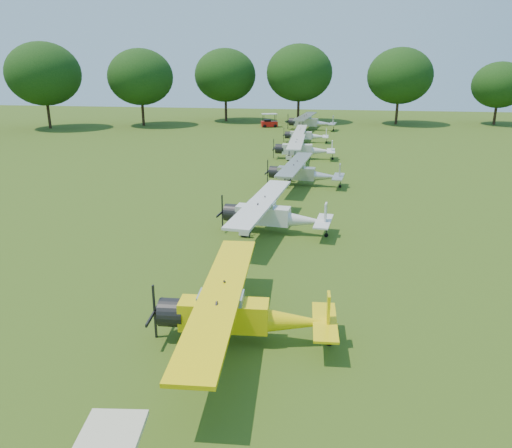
{
  "coord_description": "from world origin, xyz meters",
  "views": [
    {
      "loc": [
        3.5,
        -30.71,
        10.37
      ],
      "look_at": [
        -0.47,
        -3.95,
        1.4
      ],
      "focal_mm": 35.0,
      "sensor_mm": 36.0,
      "label": 1
    }
  ],
  "objects": [
    {
      "name": "ground",
      "position": [
        0.0,
        0.0,
        0.0
      ],
      "size": [
        160.0,
        160.0,
        0.0
      ],
      "primitive_type": "plane",
      "color": "#304F13",
      "rests_on": "ground"
    },
    {
      "name": "tree_belt",
      "position": [
        3.57,
        0.16,
        8.03
      ],
      "size": [
        137.36,
        130.27,
        14.52
      ],
      "color": "black",
      "rests_on": "ground"
    },
    {
      "name": "aircraft_2",
      "position": [
        0.34,
        -14.12,
        1.3
      ],
      "size": [
        7.1,
        11.31,
        2.23
      ],
      "rotation": [
        0.0,
        0.0,
        0.05
      ],
      "color": "yellow",
      "rests_on": "ground"
    },
    {
      "name": "aircraft_3",
      "position": [
        0.09,
        -1.28,
        1.29
      ],
      "size": [
        7.07,
        11.24,
        2.21
      ],
      "rotation": [
        0.0,
        0.0,
        -0.11
      ],
      "color": "silver",
      "rests_on": "ground"
    },
    {
      "name": "aircraft_4",
      "position": [
        1.27,
        11.29,
        1.22
      ],
      "size": [
        6.68,
        10.63,
        2.09
      ],
      "rotation": [
        0.0,
        0.0,
        -0.1
      ],
      "color": "silver",
      "rests_on": "ground"
    },
    {
      "name": "aircraft_5",
      "position": [
        0.52,
        23.32,
        1.24
      ],
      "size": [
        6.75,
        10.71,
        2.12
      ],
      "rotation": [
        0.0,
        0.0,
        0.01
      ],
      "color": "silver",
      "rests_on": "ground"
    },
    {
      "name": "aircraft_6",
      "position": [
        0.17,
        34.75,
        1.08
      ],
      "size": [
        5.88,
        9.33,
        1.85
      ],
      "rotation": [
        0.0,
        0.0,
        0.0
      ],
      "color": "silver",
      "rests_on": "ground"
    },
    {
      "name": "aircraft_7",
      "position": [
        0.3,
        46.92,
        1.37
      ],
      "size": [
        7.5,
        11.92,
        2.34
      ],
      "rotation": [
        0.0,
        0.0,
        -0.12
      ],
      "color": "silver",
      "rests_on": "ground"
    },
    {
      "name": "golf_cart",
      "position": [
        -6.28,
        49.41,
        0.71
      ],
      "size": [
        2.8,
        2.14,
        2.12
      ],
      "rotation": [
        0.0,
        0.0,
        0.29
      ],
      "color": "red",
      "rests_on": "ground"
    }
  ]
}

